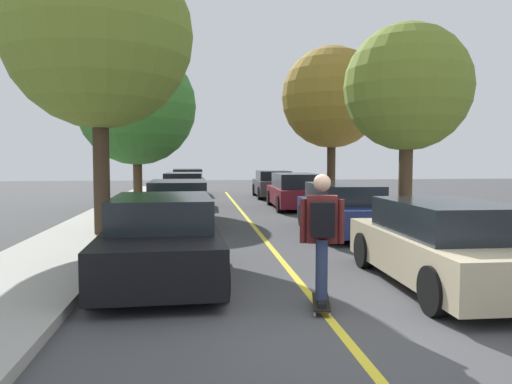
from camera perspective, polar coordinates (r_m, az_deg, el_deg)
name	(u,v)px	position (r m, az deg, el deg)	size (l,w,h in m)	color
ground	(336,326)	(6.15, 9.18, -15.08)	(80.00, 80.00, 0.00)	#424244
center_line	(280,259)	(9.93, 2.81, -7.68)	(0.12, 39.20, 0.01)	gold
parked_car_left_nearest	(162,239)	(8.38, -10.79, -5.34)	(2.05, 4.28, 1.36)	black
parked_car_left_near	(178,203)	(14.89, -8.98, -1.27)	(2.01, 4.09, 1.33)	#1E5B33
parked_car_left_far	(184,190)	(21.10, -8.31, 0.27)	(1.91, 4.41, 1.40)	maroon
parked_car_left_farthest	(187,182)	(27.80, -7.93, 1.20)	(1.98, 4.55, 1.42)	#1E5B33
parked_car_right_nearest	(445,245)	(8.27, 21.04, -5.74)	(1.92, 4.21, 1.33)	#BCAD89
parked_car_right_near	(343,209)	(13.32, 10.03, -1.94)	(1.91, 4.44, 1.32)	navy
parked_car_right_far	(295,191)	(19.70, 4.51, 0.09)	(1.93, 4.42, 1.40)	maroon
parked_car_right_farthest	(273,184)	(25.30, 2.01, 0.89)	(1.94, 4.14, 1.36)	#38383D
street_tree_left_nearest	(99,35)	(13.06, -17.72, 16.88)	(4.54, 4.54, 7.12)	#3D2D1E
street_tree_left_near	(137,106)	(20.03, -13.63, 9.62)	(4.60, 4.60, 6.20)	#4C3823
street_tree_right_nearest	(407,88)	(14.09, 17.07, 11.39)	(3.39, 3.39, 5.45)	#4C3823
street_tree_right_near	(332,98)	(21.24, 8.76, 10.71)	(4.22, 4.22, 6.51)	#3D2D1E
fire_hydrant	(118,216)	(13.48, -15.63, -2.68)	(0.20, 0.20, 0.70)	#B2140F
skateboard	(321,302)	(6.77, 7.54, -12.50)	(0.39, 0.87, 0.10)	black
skateboarder	(322,230)	(6.53, 7.63, -4.41)	(0.59, 0.71, 1.69)	black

